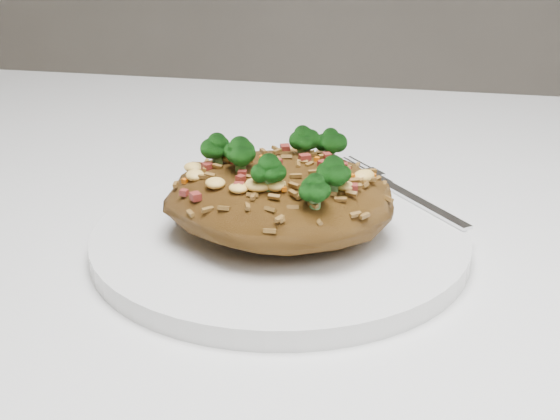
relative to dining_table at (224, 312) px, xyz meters
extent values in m
cube|color=white|center=(0.00, 0.00, 0.07)|extent=(1.20, 0.80, 0.04)
cylinder|color=white|center=(0.06, -0.06, 0.10)|extent=(0.26, 0.26, 0.01)
ellipsoid|color=brown|center=(0.06, -0.06, 0.13)|extent=(0.15, 0.14, 0.05)
ellipsoid|color=#0A3E08|center=(0.10, -0.08, 0.16)|extent=(0.02, 0.02, 0.02)
ellipsoid|color=#0A3E08|center=(0.09, -0.10, 0.16)|extent=(0.02, 0.02, 0.02)
ellipsoid|color=#0A3E08|center=(0.09, -0.01, 0.16)|extent=(0.02, 0.02, 0.02)
ellipsoid|color=#0A3E08|center=(0.06, -0.09, 0.16)|extent=(0.02, 0.02, 0.02)
ellipsoid|color=#0A3E08|center=(0.03, -0.06, 0.16)|extent=(0.02, 0.02, 0.02)
ellipsoid|color=#0A3E08|center=(0.01, -0.05, 0.16)|extent=(0.02, 0.02, 0.02)
ellipsoid|color=#0A3E08|center=(0.07, -0.02, 0.16)|extent=(0.02, 0.02, 0.02)
cube|color=silver|center=(0.16, -0.01, 0.11)|extent=(0.07, 0.08, 0.00)
cube|color=silver|center=(0.10, 0.07, 0.11)|extent=(0.04, 0.04, 0.00)
camera|label=1|loc=(0.15, -0.53, 0.33)|focal=50.00mm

